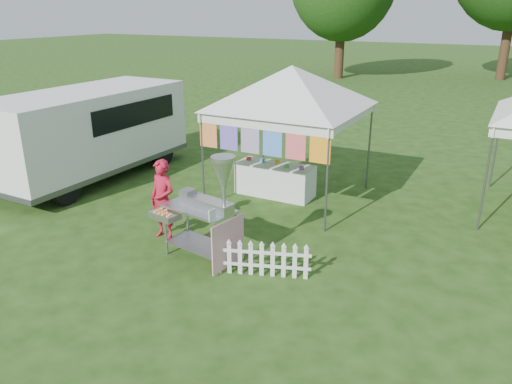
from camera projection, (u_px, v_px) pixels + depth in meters
The scene contains 7 objects.
ground at pixel (206, 259), 8.77m from camera, with size 120.00×120.00×0.00m, color #213F12.
canopy_main at pixel (292, 66), 10.62m from camera, with size 4.24×4.24×3.45m.
donut_cart at pixel (207, 200), 8.28m from camera, with size 1.52×0.94×1.95m.
vendor at pixel (163, 200), 9.33m from camera, with size 0.56×0.37×1.55m, color #B7162F.
cargo_van at pixel (92, 131), 12.74m from camera, with size 2.22×5.40×2.23m.
picket_fence at pixel (262, 260), 8.13m from camera, with size 1.54×0.56×0.56m.
display_table at pixel (275, 180), 11.65m from camera, with size 1.80×0.70×0.75m, color white.
Camera 1 is at (4.46, -6.48, 4.15)m, focal length 35.00 mm.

